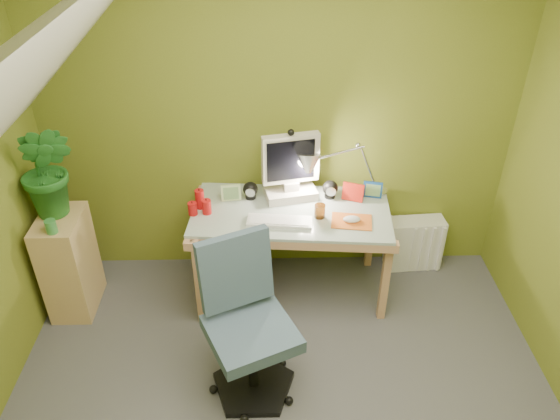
{
  "coord_description": "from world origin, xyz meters",
  "views": [
    {
      "loc": [
        -0.06,
        -1.76,
        2.67
      ],
      "look_at": [
        0.0,
        1.0,
        0.85
      ],
      "focal_mm": 35.0,
      "sensor_mm": 36.0,
      "label": 1
    }
  ],
  "objects_px": {
    "desk_lamp": "(359,157)",
    "task_chair": "(251,332)",
    "monitor": "(291,162)",
    "side_ledge": "(69,263)",
    "desk": "(291,252)",
    "potted_plant": "(48,171)",
    "radiator": "(414,243)"
  },
  "relations": [
    {
      "from": "monitor",
      "to": "potted_plant",
      "type": "distance_m",
      "value": 1.51
    },
    {
      "from": "desk_lamp",
      "to": "potted_plant",
      "type": "xyz_separation_m",
      "value": [
        -1.94,
        -0.24,
        0.06
      ]
    },
    {
      "from": "desk",
      "to": "desk_lamp",
      "type": "bearing_deg",
      "value": 26.39
    },
    {
      "from": "monitor",
      "to": "desk_lamp",
      "type": "distance_m",
      "value": 0.45
    },
    {
      "from": "monitor",
      "to": "radiator",
      "type": "height_order",
      "value": "monitor"
    },
    {
      "from": "task_chair",
      "to": "desk_lamp",
      "type": "bearing_deg",
      "value": 31.47
    },
    {
      "from": "desk",
      "to": "task_chair",
      "type": "bearing_deg",
      "value": -101.66
    },
    {
      "from": "desk",
      "to": "monitor",
      "type": "relative_size",
      "value": 2.47
    },
    {
      "from": "potted_plant",
      "to": "radiator",
      "type": "bearing_deg",
      "value": 7.75
    },
    {
      "from": "side_ledge",
      "to": "radiator",
      "type": "height_order",
      "value": "side_ledge"
    },
    {
      "from": "desk",
      "to": "potted_plant",
      "type": "bearing_deg",
      "value": -173.08
    },
    {
      "from": "monitor",
      "to": "desk_lamp",
      "type": "relative_size",
      "value": 0.89
    },
    {
      "from": "radiator",
      "to": "potted_plant",
      "type": "bearing_deg",
      "value": -176.6
    },
    {
      "from": "desk",
      "to": "side_ledge",
      "type": "distance_m",
      "value": 1.49
    },
    {
      "from": "desk",
      "to": "task_chair",
      "type": "distance_m",
      "value": 0.9
    },
    {
      "from": "monitor",
      "to": "potted_plant",
      "type": "bearing_deg",
      "value": 177.09
    },
    {
      "from": "side_ledge",
      "to": "task_chair",
      "type": "height_order",
      "value": "task_chair"
    },
    {
      "from": "desk",
      "to": "potted_plant",
      "type": "distance_m",
      "value": 1.64
    },
    {
      "from": "desk",
      "to": "potted_plant",
      "type": "xyz_separation_m",
      "value": [
        -1.49,
        -0.06,
        0.7
      ]
    },
    {
      "from": "side_ledge",
      "to": "potted_plant",
      "type": "relative_size",
      "value": 1.14
    },
    {
      "from": "task_chair",
      "to": "monitor",
      "type": "bearing_deg",
      "value": 51.89
    },
    {
      "from": "potted_plant",
      "to": "task_chair",
      "type": "xyz_separation_m",
      "value": [
        1.24,
        -0.8,
        -0.58
      ]
    },
    {
      "from": "desk_lamp",
      "to": "task_chair",
      "type": "xyz_separation_m",
      "value": [
        -0.7,
        -1.04,
        -0.52
      ]
    },
    {
      "from": "potted_plant",
      "to": "desk_lamp",
      "type": "bearing_deg",
      "value": 7.08
    },
    {
      "from": "monitor",
      "to": "task_chair",
      "type": "height_order",
      "value": "monitor"
    },
    {
      "from": "desk_lamp",
      "to": "potted_plant",
      "type": "distance_m",
      "value": 1.95
    },
    {
      "from": "potted_plant",
      "to": "radiator",
      "type": "relative_size",
      "value": 1.56
    },
    {
      "from": "desk_lamp",
      "to": "side_ledge",
      "type": "relative_size",
      "value": 0.81
    },
    {
      "from": "monitor",
      "to": "desk_lamp",
      "type": "bearing_deg",
      "value": -12.1
    },
    {
      "from": "monitor",
      "to": "side_ledge",
      "type": "relative_size",
      "value": 0.72
    },
    {
      "from": "side_ledge",
      "to": "radiator",
      "type": "distance_m",
      "value": 2.46
    },
    {
      "from": "potted_plant",
      "to": "radiator",
      "type": "distance_m",
      "value": 2.59
    }
  ]
}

